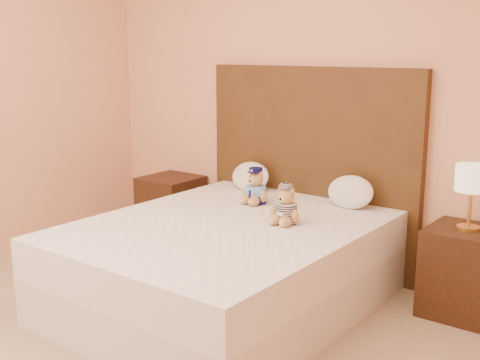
# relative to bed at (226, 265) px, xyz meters

# --- Properties ---
(room_walls) EXTENTS (4.04, 4.52, 2.72)m
(room_walls) POSITION_rel_bed_xyz_m (0.00, -0.74, 1.53)
(room_walls) COLOR #E7A37E
(room_walls) RESTS_ON ground
(bed) EXTENTS (1.60, 2.00, 0.55)m
(bed) POSITION_rel_bed_xyz_m (0.00, 0.00, 0.00)
(bed) COLOR white
(bed) RESTS_ON ground
(headboard) EXTENTS (1.75, 0.08, 1.50)m
(headboard) POSITION_rel_bed_xyz_m (0.00, 1.01, 0.47)
(headboard) COLOR #473015
(headboard) RESTS_ON ground
(nightstand_left) EXTENTS (0.45, 0.45, 0.55)m
(nightstand_left) POSITION_rel_bed_xyz_m (-1.25, 0.80, -0.00)
(nightstand_left) COLOR #371E11
(nightstand_left) RESTS_ON ground
(nightstand_right) EXTENTS (0.45, 0.45, 0.55)m
(nightstand_right) POSITION_rel_bed_xyz_m (1.25, 0.80, -0.00)
(nightstand_right) COLOR #371E11
(nightstand_right) RESTS_ON ground
(lamp) EXTENTS (0.20, 0.20, 0.40)m
(lamp) POSITION_rel_bed_xyz_m (1.25, 0.80, 0.57)
(lamp) COLOR gold
(lamp) RESTS_ON nightstand_right
(teddy_police) EXTENTS (0.23, 0.22, 0.25)m
(teddy_police) POSITION_rel_bed_xyz_m (-0.15, 0.52, 0.40)
(teddy_police) COLOR #AE7B43
(teddy_police) RESTS_ON bed
(teddy_prisoner) EXTENTS (0.22, 0.21, 0.24)m
(teddy_prisoner) POSITION_rel_bed_xyz_m (0.30, 0.23, 0.40)
(teddy_prisoner) COLOR #AE7B43
(teddy_prisoner) RESTS_ON bed
(pillow_left) EXTENTS (0.33, 0.22, 0.24)m
(pillow_left) POSITION_rel_bed_xyz_m (-0.42, 0.83, 0.39)
(pillow_left) COLOR white
(pillow_left) RESTS_ON bed
(pillow_right) EXTENTS (0.34, 0.22, 0.24)m
(pillow_right) POSITION_rel_bed_xyz_m (0.44, 0.83, 0.39)
(pillow_right) COLOR white
(pillow_right) RESTS_ON bed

